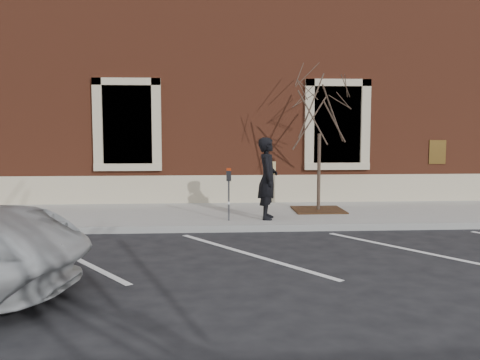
{
  "coord_description": "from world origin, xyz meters",
  "views": [
    {
      "loc": [
        -0.79,
        -11.81,
        2.35
      ],
      "look_at": [
        0.0,
        0.6,
        1.1
      ],
      "focal_mm": 40.0,
      "sensor_mm": 36.0,
      "label": 1
    }
  ],
  "objects": [
    {
      "name": "sidewalk_near",
      "position": [
        0.0,
        1.75,
        0.07
      ],
      "size": [
        40.0,
        3.5,
        0.15
      ],
      "primitive_type": "cube",
      "color": "#AAA69F",
      "rests_on": "ground"
    },
    {
      "name": "ground",
      "position": [
        0.0,
        0.0,
        0.0
      ],
      "size": [
        120.0,
        120.0,
        0.0
      ],
      "primitive_type": "plane",
      "color": "#28282B",
      "rests_on": "ground"
    },
    {
      "name": "sapling",
      "position": [
        2.15,
        1.91,
        2.72
      ],
      "size": [
        2.2,
        2.2,
        3.67
      ],
      "color": "#46372A",
      "rests_on": "sidewalk_near"
    },
    {
      "name": "parking_meter",
      "position": [
        -0.27,
        0.56,
        1.0
      ],
      "size": [
        0.11,
        0.09,
        1.23
      ],
      "rotation": [
        0.0,
        0.0,
        0.3
      ],
      "color": "#595B60",
      "rests_on": "sidewalk_near"
    },
    {
      "name": "man",
      "position": [
        0.67,
        0.73,
        1.12
      ],
      "size": [
        0.56,
        0.77,
        1.94
      ],
      "primitive_type": "imported",
      "rotation": [
        0.0,
        0.0,
        1.42
      ],
      "color": "black",
      "rests_on": "sidewalk_near"
    },
    {
      "name": "tree_grate",
      "position": [
        2.15,
        1.91,
        0.17
      ],
      "size": [
        1.29,
        1.29,
        0.03
      ],
      "primitive_type": "cube",
      "color": "#462E16",
      "rests_on": "sidewalk_near"
    },
    {
      "name": "parking_stripes",
      "position": [
        0.0,
        -2.2,
        0.0
      ],
      "size": [
        28.0,
        4.4,
        0.01
      ],
      "primitive_type": null,
      "color": "silver",
      "rests_on": "ground"
    },
    {
      "name": "curb_near",
      "position": [
        0.0,
        -0.05,
        0.07
      ],
      "size": [
        40.0,
        0.12,
        0.15
      ],
      "primitive_type": "cube",
      "color": "#9E9E99",
      "rests_on": "ground"
    },
    {
      "name": "building_civic",
      "position": [
        0.0,
        7.74,
        4.0
      ],
      "size": [
        40.0,
        8.62,
        8.0
      ],
      "color": "brown",
      "rests_on": "ground"
    }
  ]
}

